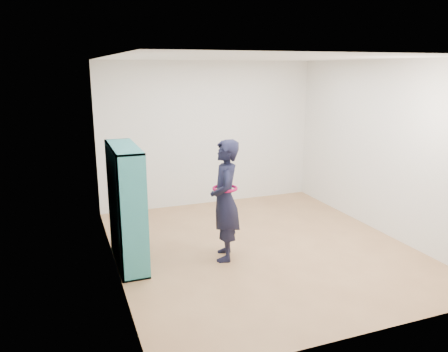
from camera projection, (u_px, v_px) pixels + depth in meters
name	position (u px, v px, depth m)	size (l,w,h in m)	color
floor	(260.00, 247.00, 6.21)	(4.50, 4.50, 0.00)	#996C45
ceiling	(265.00, 58.00, 5.58)	(4.50, 4.50, 0.00)	white
wall_left	(111.00, 169.00, 5.21)	(0.02, 4.50, 2.60)	white
wall_right	(382.00, 148.00, 6.58)	(0.02, 4.50, 2.60)	white
wall_back	(209.00, 134.00, 7.94)	(4.00, 0.02, 2.60)	white
wall_front	(373.00, 205.00, 3.85)	(4.00, 0.02, 2.60)	white
bookshelf	(125.00, 207.00, 5.54)	(0.34, 1.16, 1.54)	teal
person	(225.00, 200.00, 5.67)	(0.55, 0.67, 1.60)	black
smartphone	(214.00, 191.00, 5.72)	(0.03, 0.08, 0.12)	silver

